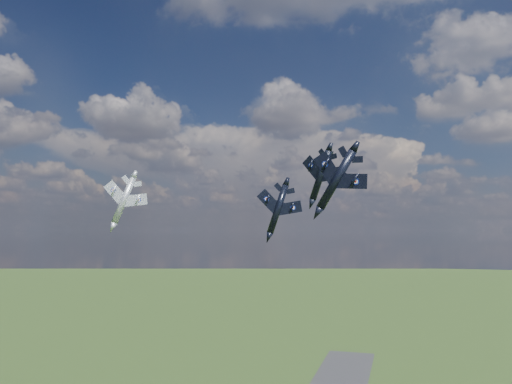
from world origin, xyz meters
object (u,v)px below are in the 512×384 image
(jet_lead_navy, at_px, (278,209))
(jet_right_navy, at_px, (336,180))
(jet_left_silver, at_px, (124,200))
(jet_high_navy, at_px, (321,175))

(jet_lead_navy, bearing_deg, jet_right_navy, -73.21)
(jet_left_silver, bearing_deg, jet_high_navy, -22.15)
(jet_lead_navy, bearing_deg, jet_high_navy, 3.66)
(jet_right_navy, distance_m, jet_high_navy, 26.02)
(jet_lead_navy, distance_m, jet_high_navy, 10.65)
(jet_high_navy, bearing_deg, jet_right_navy, -55.63)
(jet_right_navy, bearing_deg, jet_left_silver, 161.50)
(jet_high_navy, relative_size, jet_left_silver, 0.96)
(jet_right_navy, height_order, jet_high_navy, jet_high_navy)
(jet_lead_navy, height_order, jet_high_navy, jet_high_navy)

